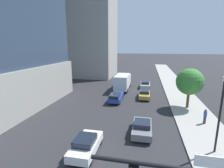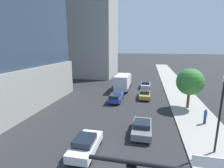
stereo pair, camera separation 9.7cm
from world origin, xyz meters
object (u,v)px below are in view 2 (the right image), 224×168
object	(u,v)px
street_lamp	(221,105)
car_silver	(146,85)
pedestrian_blue_shirt	(205,116)
construction_building	(88,8)
street_tree	(190,82)
car_blue	(116,97)
car_gold	(145,94)
car_gray	(142,128)
box_truck	(123,81)
car_white	(85,145)

from	to	relation	value
street_lamp	car_silver	size ratio (longest dim) A/B	1.48
pedestrian_blue_shirt	construction_building	bearing A→B (deg)	129.25
street_tree	car_blue	world-z (taller)	street_tree
construction_building	car_gold	xyz separation A→B (m)	(16.57, -19.69, -18.34)
street_lamp	car_gray	bearing A→B (deg)	161.35
car_silver	box_truck	bearing A→B (deg)	-150.22
car_silver	box_truck	xyz separation A→B (m)	(-4.43, -2.53, 1.07)
pedestrian_blue_shirt	car_silver	bearing A→B (deg)	112.82
car_white	car_gray	world-z (taller)	car_white
construction_building	car_white	distance (m)	42.34
car_blue	car_gold	world-z (taller)	car_blue
car_silver	car_gray	xyz separation A→B (m)	(0.00, -19.66, -0.02)
construction_building	car_blue	bearing A→B (deg)	-61.68
car_blue	car_gold	distance (m)	5.26
street_lamp	car_gold	world-z (taller)	street_lamp
car_silver	car_blue	bearing A→B (deg)	-113.71
construction_building	car_silver	bearing A→B (deg)	-36.89
car_silver	box_truck	distance (m)	5.21
car_gold	car_silver	size ratio (longest dim) A/B	1.05
street_tree	car_gray	distance (m)	10.94
street_tree	construction_building	bearing A→B (deg)	133.83
pedestrian_blue_shirt	box_truck	bearing A→B (deg)	129.48
street_tree	car_gold	bearing A→B (deg)	147.41
car_gold	car_gray	bearing A→B (deg)	-90.00
street_tree	car_blue	size ratio (longest dim) A/B	1.16
car_blue	car_white	world-z (taller)	car_white
car_white	construction_building	bearing A→B (deg)	108.54
street_lamp	car_blue	world-z (taller)	street_lamp
car_blue	car_gray	bearing A→B (deg)	-65.16
street_tree	box_truck	size ratio (longest dim) A/B	0.71
street_tree	pedestrian_blue_shirt	bearing A→B (deg)	-81.44
street_tree	car_gray	xyz separation A→B (m)	(-6.04, -8.54, -3.18)
street_tree	car_white	distance (m)	16.72
construction_building	car_gold	bearing A→B (deg)	-49.92
street_tree	car_white	size ratio (longest dim) A/B	1.35
car_gold	box_truck	world-z (taller)	box_truck
street_tree	box_truck	distance (m)	13.69
car_white	pedestrian_blue_shirt	distance (m)	13.56
car_gold	car_white	world-z (taller)	car_white
car_silver	pedestrian_blue_shirt	bearing A→B (deg)	-67.18
box_truck	car_gold	bearing A→B (deg)	-46.79
car_gold	car_blue	bearing A→B (deg)	-147.35
construction_building	street_lamp	distance (m)	43.47
street_lamp	street_tree	world-z (taller)	street_lamp
car_white	box_truck	size ratio (longest dim) A/B	0.53
street_tree	car_silver	xyz separation A→B (m)	(-6.04, 11.11, -3.15)
car_gold	car_silver	world-z (taller)	car_silver
car_white	pedestrian_blue_shirt	world-z (taller)	pedestrian_blue_shirt
street_tree	car_white	xyz separation A→B (m)	(-10.47, -12.65, -3.13)
construction_building	box_truck	bearing A→B (deg)	-50.96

